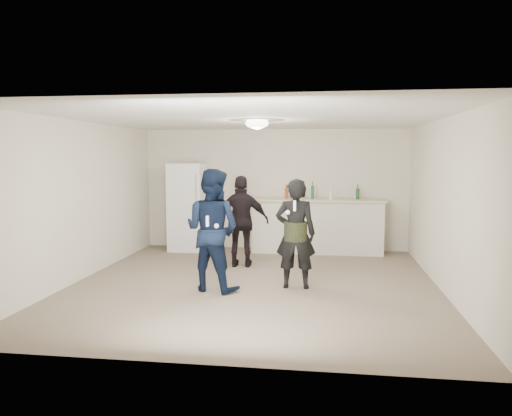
# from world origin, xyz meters

# --- Properties ---
(floor) EXTENTS (6.00, 6.00, 0.00)m
(floor) POSITION_xyz_m (0.00, 0.00, 0.00)
(floor) COLOR #6B5B4C
(floor) RESTS_ON ground
(ceiling) EXTENTS (6.00, 6.00, 0.00)m
(ceiling) POSITION_xyz_m (0.00, 0.00, 2.50)
(ceiling) COLOR silver
(ceiling) RESTS_ON wall_back
(wall_back) EXTENTS (6.00, 0.00, 6.00)m
(wall_back) POSITION_xyz_m (0.00, 3.00, 1.25)
(wall_back) COLOR beige
(wall_back) RESTS_ON floor
(wall_front) EXTENTS (6.00, 0.00, 6.00)m
(wall_front) POSITION_xyz_m (0.00, -3.00, 1.25)
(wall_front) COLOR beige
(wall_front) RESTS_ON floor
(wall_left) EXTENTS (0.00, 6.00, 6.00)m
(wall_left) POSITION_xyz_m (-2.75, 0.00, 1.25)
(wall_left) COLOR beige
(wall_left) RESTS_ON floor
(wall_right) EXTENTS (0.00, 6.00, 6.00)m
(wall_right) POSITION_xyz_m (2.75, 0.00, 1.25)
(wall_right) COLOR beige
(wall_right) RESTS_ON floor
(counter) EXTENTS (2.60, 0.56, 1.05)m
(counter) POSITION_xyz_m (0.90, 2.67, 0.53)
(counter) COLOR beige
(counter) RESTS_ON floor
(counter_top) EXTENTS (2.68, 0.64, 0.04)m
(counter_top) POSITION_xyz_m (0.90, 2.67, 1.07)
(counter_top) COLOR beige
(counter_top) RESTS_ON counter
(fridge) EXTENTS (0.70, 0.70, 1.80)m
(fridge) POSITION_xyz_m (-1.77, 2.60, 0.90)
(fridge) COLOR white
(fridge) RESTS_ON floor
(fridge_handle) EXTENTS (0.02, 0.02, 0.60)m
(fridge_handle) POSITION_xyz_m (-1.49, 2.23, 1.30)
(fridge_handle) COLOR silver
(fridge_handle) RESTS_ON fridge
(ceiling_dome) EXTENTS (0.36, 0.36, 0.16)m
(ceiling_dome) POSITION_xyz_m (0.00, 0.30, 2.45)
(ceiling_dome) COLOR white
(ceiling_dome) RESTS_ON ceiling
(shaker) EXTENTS (0.08, 0.08, 0.17)m
(shaker) POSITION_xyz_m (0.57, 2.67, 1.18)
(shaker) COLOR #B5B6BA
(shaker) RESTS_ON counter_top
(man) EXTENTS (1.02, 0.90, 1.77)m
(man) POSITION_xyz_m (-0.56, -0.40, 0.88)
(man) COLOR #0E1D3D
(man) RESTS_ON floor
(woman) EXTENTS (0.60, 0.40, 1.63)m
(woman) POSITION_xyz_m (0.63, -0.12, 0.81)
(woman) COLOR black
(woman) RESTS_ON floor
(camo_shorts) EXTENTS (0.34, 0.34, 0.28)m
(camo_shorts) POSITION_xyz_m (0.63, -0.12, 0.85)
(camo_shorts) COLOR #2A3317
(camo_shorts) RESTS_ON woman
(spectator) EXTENTS (0.97, 0.45, 1.61)m
(spectator) POSITION_xyz_m (-0.39, 1.19, 0.81)
(spectator) COLOR black
(spectator) RESTS_ON floor
(remote_man) EXTENTS (0.04, 0.04, 0.15)m
(remote_man) POSITION_xyz_m (-0.56, -0.68, 1.05)
(remote_man) COLOR white
(remote_man) RESTS_ON man
(nunchuk_man) EXTENTS (0.07, 0.07, 0.07)m
(nunchuk_man) POSITION_xyz_m (-0.44, -0.65, 0.98)
(nunchuk_man) COLOR silver
(nunchuk_man) RESTS_ON man
(remote_woman) EXTENTS (0.04, 0.04, 0.15)m
(remote_woman) POSITION_xyz_m (0.63, -0.37, 1.25)
(remote_woman) COLOR white
(remote_woman) RESTS_ON woman
(nunchuk_woman) EXTENTS (0.07, 0.07, 0.07)m
(nunchuk_woman) POSITION_xyz_m (0.53, -0.34, 1.15)
(nunchuk_woman) COLOR white
(nunchuk_woman) RESTS_ON woman
(bottle_cluster) EXTENTS (1.50, 0.35, 0.26)m
(bottle_cluster) POSITION_xyz_m (0.84, 2.68, 1.20)
(bottle_cluster) COLOR #9B4E16
(bottle_cluster) RESTS_ON counter_top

